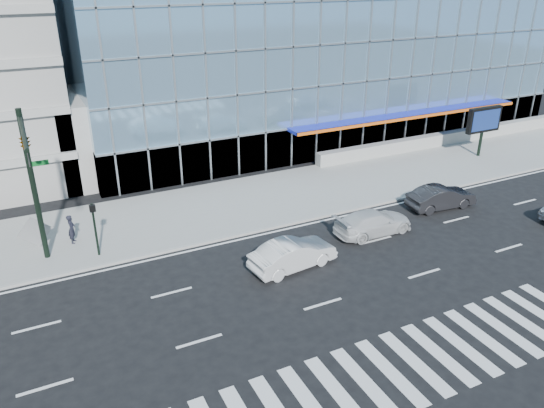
% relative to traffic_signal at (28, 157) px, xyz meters
% --- Properties ---
extents(ground, '(160.00, 160.00, 0.00)m').
position_rel_traffic_signal_xyz_m(ground, '(11.00, -4.57, -6.16)').
color(ground, black).
rests_on(ground, ground).
extents(sidewalk, '(120.00, 8.00, 0.15)m').
position_rel_traffic_signal_xyz_m(sidewalk, '(11.00, 3.43, -6.09)').
color(sidewalk, gray).
rests_on(sidewalk, ground).
extents(theatre_building, '(42.00, 26.00, 15.00)m').
position_rel_traffic_signal_xyz_m(theatre_building, '(25.00, 21.43, 1.34)').
color(theatre_building, '#80B0D5').
rests_on(theatre_building, ground).
extents(ramp_block, '(6.00, 8.00, 6.00)m').
position_rel_traffic_signal_xyz_m(ramp_block, '(5.00, 13.43, -3.16)').
color(ramp_block, gray).
rests_on(ramp_block, ground).
extents(retaining_wall, '(30.00, 0.80, 1.00)m').
position_rel_traffic_signal_xyz_m(retaining_wall, '(35.00, 7.03, -5.51)').
color(retaining_wall, gray).
rests_on(retaining_wall, sidewalk).
extents(traffic_signal, '(1.14, 5.74, 8.00)m').
position_rel_traffic_signal_xyz_m(traffic_signal, '(0.00, 0.00, 0.00)').
color(traffic_signal, black).
rests_on(traffic_signal, sidewalk).
extents(ped_signal_post, '(0.30, 0.33, 3.00)m').
position_rel_traffic_signal_xyz_m(ped_signal_post, '(2.50, 0.37, -4.02)').
color(ped_signal_post, black).
rests_on(ped_signal_post, sidewalk).
extents(marquee_sign, '(3.20, 0.43, 4.00)m').
position_rel_traffic_signal_xyz_m(marquee_sign, '(33.00, 3.42, -3.10)').
color(marquee_sign, black).
rests_on(marquee_sign, sidewalk).
extents(white_suv, '(4.84, 2.00, 1.40)m').
position_rel_traffic_signal_xyz_m(white_suv, '(17.30, -3.74, -5.47)').
color(white_suv, silver).
rests_on(white_suv, ground).
extents(white_sedan, '(4.83, 2.20, 1.53)m').
position_rel_traffic_signal_xyz_m(white_sedan, '(11.30, -5.07, -5.40)').
color(white_sedan, silver).
rests_on(white_sedan, ground).
extents(dark_sedan, '(4.60, 1.90, 1.48)m').
position_rel_traffic_signal_xyz_m(dark_sedan, '(23.30, -2.77, -5.42)').
color(dark_sedan, black).
rests_on(dark_sedan, ground).
extents(pedestrian, '(0.55, 0.69, 1.66)m').
position_rel_traffic_signal_xyz_m(pedestrian, '(1.47, 2.50, -5.18)').
color(pedestrian, black).
rests_on(pedestrian, sidewalk).
extents(tilted_panel, '(1.83, 0.11, 1.83)m').
position_rel_traffic_signal_xyz_m(tilted_panel, '(-0.37, 2.81, -5.10)').
color(tilted_panel, gray).
rests_on(tilted_panel, sidewalk).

